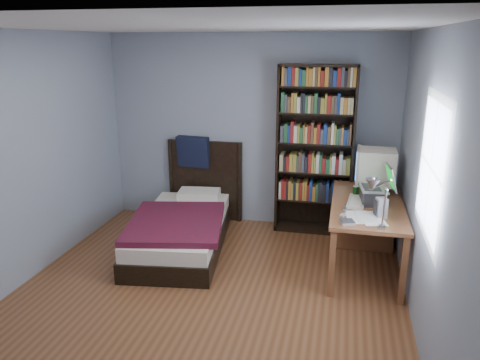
{
  "coord_description": "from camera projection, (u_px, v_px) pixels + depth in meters",
  "views": [
    {
      "loc": [
        1.22,
        -3.85,
        2.38
      ],
      "look_at": [
        0.18,
        0.72,
        0.99
      ],
      "focal_mm": 35.0,
      "sensor_mm": 36.0,
      "label": 1
    }
  ],
  "objects": [
    {
      "name": "phone_silver",
      "position": [
        346.0,
        208.0,
        4.78
      ],
      "size": [
        0.05,
        0.1,
        0.02
      ],
      "primitive_type": "cube",
      "rotation": [
        0.0,
        0.0,
        -0.03
      ],
      "color": "#B0B0B4",
      "rests_on": "desk"
    },
    {
      "name": "desk_lamp",
      "position": [
        375.0,
        190.0,
        3.83
      ],
      "size": [
        0.23,
        0.51,
        0.6
      ],
      "color": "#99999E",
      "rests_on": "desk"
    },
    {
      "name": "crt_monitor",
      "position": [
        375.0,
        167.0,
        5.31
      ],
      "size": [
        0.44,
        0.41,
        0.5
      ],
      "color": "beige",
      "rests_on": "desk"
    },
    {
      "name": "room",
      "position": [
        205.0,
        173.0,
        4.17
      ],
      "size": [
        4.2,
        4.24,
        2.5
      ],
      "color": "brown",
      "rests_on": "ground"
    },
    {
      "name": "keyboard",
      "position": [
        356.0,
        202.0,
        4.97
      ],
      "size": [
        0.21,
        0.45,
        0.04
      ],
      "primitive_type": "cube",
      "rotation": [
        0.0,
        0.07,
        -0.09
      ],
      "color": "#BCB09D",
      "rests_on": "desk"
    },
    {
      "name": "laptop",
      "position": [
        375.0,
        193.0,
        4.93
      ],
      "size": [
        0.38,
        0.38,
        0.43
      ],
      "color": "#2D2D30",
      "rests_on": "desk"
    },
    {
      "name": "bed",
      "position": [
        184.0,
        224.0,
        5.66
      ],
      "size": [
        1.27,
        2.11,
        1.16
      ],
      "color": "black",
      "rests_on": "floor"
    },
    {
      "name": "bookshelf",
      "position": [
        315.0,
        151.0,
        5.86
      ],
      "size": [
        0.96,
        0.3,
        2.13
      ],
      "color": "black",
      "rests_on": "floor"
    },
    {
      "name": "phone_grey",
      "position": [
        343.0,
        215.0,
        4.6
      ],
      "size": [
        0.07,
        0.09,
        0.02
      ],
      "primitive_type": "cube",
      "rotation": [
        0.0,
        0.0,
        -0.41
      ],
      "color": "gray",
      "rests_on": "desk"
    },
    {
      "name": "external_drive",
      "position": [
        347.0,
        222.0,
        4.41
      ],
      "size": [
        0.15,
        0.15,
        0.03
      ],
      "primitive_type": "cube",
      "rotation": [
        0.0,
        0.0,
        0.31
      ],
      "color": "gray",
      "rests_on": "desk"
    },
    {
      "name": "mouse",
      "position": [
        364.0,
        194.0,
        5.21
      ],
      "size": [
        0.06,
        0.11,
        0.04
      ],
      "primitive_type": "ellipsoid",
      "color": "silver",
      "rests_on": "desk"
    },
    {
      "name": "speaker",
      "position": [
        381.0,
        208.0,
        4.55
      ],
      "size": [
        0.12,
        0.12,
        0.2
      ],
      "primitive_type": "cube",
      "rotation": [
        0.0,
        0.0,
        0.33
      ],
      "color": "gray",
      "rests_on": "desk"
    },
    {
      "name": "desk",
      "position": [
        364.0,
        216.0,
        5.48
      ],
      "size": [
        0.75,
        1.58,
        0.73
      ],
      "color": "brown",
      "rests_on": "floor"
    },
    {
      "name": "soda_can",
      "position": [
        356.0,
        191.0,
        5.17
      ],
      "size": [
        0.06,
        0.06,
        0.12
      ],
      "primitive_type": "cylinder",
      "color": "#083B08",
      "rests_on": "desk"
    }
  ]
}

